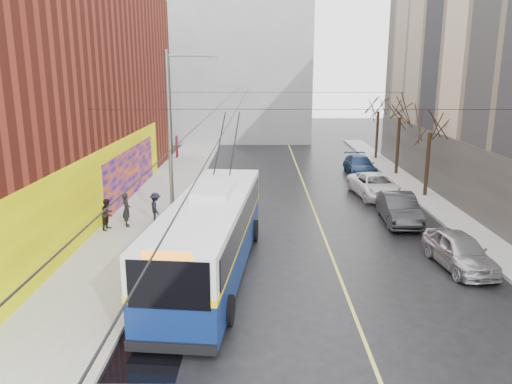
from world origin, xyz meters
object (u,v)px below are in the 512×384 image
at_px(tree_near, 431,120).
at_px(parked_car_b, 399,208).
at_px(streetlight_pole, 173,134).
at_px(following_car, 238,183).
at_px(parked_car_a, 460,251).
at_px(pedestrian_a, 126,210).
at_px(parked_car_d, 360,165).
at_px(tree_mid, 400,107).
at_px(tree_far, 379,103).
at_px(parked_car_c, 376,186).
at_px(pedestrian_b, 108,214).
at_px(trolleybus, 211,234).
at_px(pedestrian_c, 156,208).

height_order(tree_near, parked_car_b, tree_near).
bearing_deg(streetlight_pole, following_car, 65.01).
relative_size(parked_car_a, pedestrian_a, 2.43).
bearing_deg(parked_car_a, parked_car_d, 85.58).
xyz_separation_m(parked_car_a, following_car, (-9.71, 12.29, 0.09)).
bearing_deg(parked_car_b, parked_car_a, -80.06).
relative_size(tree_mid, tree_far, 1.02).
bearing_deg(tree_near, parked_car_d, 111.00).
xyz_separation_m(parked_car_a, parked_car_c, (-0.80, 11.86, 0.01)).
height_order(streetlight_pole, pedestrian_b, streetlight_pole).
bearing_deg(pedestrian_a, streetlight_pole, -95.67).
xyz_separation_m(parked_car_a, parked_car_b, (-0.80, 6.30, 0.05)).
xyz_separation_m(tree_far, pedestrian_b, (-18.36, -21.22, -4.19)).
bearing_deg(trolleybus, parked_car_d, 68.84).
xyz_separation_m(tree_mid, parked_car_b, (-3.20, -12.49, -4.47)).
bearing_deg(parked_car_d, pedestrian_c, -135.21).
relative_size(streetlight_pole, parked_car_a, 2.08).
relative_size(parked_car_d, pedestrian_b, 3.12).
xyz_separation_m(trolleybus, parked_car_a, (10.26, 0.68, -0.93)).
relative_size(tree_mid, parked_car_d, 1.34).
relative_size(streetlight_pole, trolleybus, 0.70).
relative_size(streetlight_pole, following_car, 1.87).
bearing_deg(parked_car_d, tree_near, -69.09).
distance_m(tree_far, parked_car_c, 14.96).
relative_size(tree_mid, following_car, 1.39).
distance_m(trolleybus, parked_car_b, 11.79).
bearing_deg(tree_far, pedestrian_a, -130.30).
distance_m(parked_car_c, pedestrian_b, 16.83).
height_order(streetlight_pole, pedestrian_a, streetlight_pole).
height_order(tree_mid, pedestrian_c, tree_mid).
bearing_deg(pedestrian_c, following_car, -53.21).
height_order(tree_mid, parked_car_d, tree_mid).
xyz_separation_m(tree_mid, parked_car_c, (-3.20, -6.93, -4.51)).
bearing_deg(parked_car_a, trolleybus, 178.13).
xyz_separation_m(parked_car_b, parked_car_d, (0.39, 12.81, -0.06)).
height_order(tree_far, pedestrian_b, tree_far).
xyz_separation_m(streetlight_pole, tree_near, (15.14, 6.00, 0.13)).
distance_m(tree_far, parked_car_a, 26.27).
bearing_deg(tree_near, following_car, 177.62).
height_order(tree_near, tree_mid, tree_mid).
relative_size(tree_mid, parked_car_b, 1.41).
bearing_deg(following_car, tree_near, -3.83).
distance_m(pedestrian_a, pedestrian_b, 0.97).
distance_m(streetlight_pole, parked_car_c, 14.01).
height_order(tree_mid, parked_car_a, tree_mid).
xyz_separation_m(tree_mid, parked_car_a, (-2.40, -18.79, -4.52)).
xyz_separation_m(streetlight_pole, tree_mid, (15.14, 13.00, 0.41)).
height_order(streetlight_pole, parked_car_a, streetlight_pole).
bearing_deg(parked_car_b, tree_mid, 78.30).
height_order(parked_car_b, following_car, following_car).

